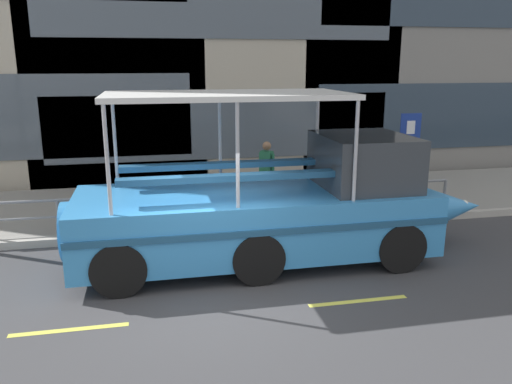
{
  "coord_description": "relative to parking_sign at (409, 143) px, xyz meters",
  "views": [
    {
      "loc": [
        -1.03,
        -8.53,
        4.06
      ],
      "look_at": [
        1.19,
        2.02,
        1.3
      ],
      "focal_mm": 35.82,
      "sensor_mm": 36.0,
      "label": 1
    }
  ],
  "objects": [
    {
      "name": "parking_sign",
      "position": [
        0.0,
        0.0,
        0.0
      ],
      "size": [
        0.6,
        0.12,
        2.52
      ],
      "color": "#4C4F54",
      "rests_on": "sidewalk"
    },
    {
      "name": "ground_plane",
      "position": [
        -5.96,
        -4.22,
        -1.9
      ],
      "size": [
        120.0,
        120.0,
        0.0
      ],
      "primitive_type": "plane",
      "color": "#3D3D3F"
    },
    {
      "name": "lane_centreline",
      "position": [
        -5.96,
        -5.14,
        -1.89
      ],
      "size": [
        25.8,
        0.12,
        0.01
      ],
      "color": "#DBD64C",
      "rests_on": "ground_plane"
    },
    {
      "name": "pedestrian_near_bow",
      "position": [
        -1.57,
        0.08,
        -0.75
      ],
      "size": [
        0.23,
        0.46,
        1.61
      ],
      "color": "#1E2338",
      "rests_on": "sidewalk"
    },
    {
      "name": "duck_tour_boat",
      "position": [
        -4.42,
        -2.88,
        -0.78
      ],
      "size": [
        9.0,
        2.63,
        3.48
      ],
      "color": "#388CD1",
      "rests_on": "ground_plane"
    },
    {
      "name": "curb_edge",
      "position": [
        -5.96,
        -1.11,
        -1.81
      ],
      "size": [
        32.0,
        0.18,
        0.18
      ],
      "primitive_type": "cube",
      "color": "#B2ADA3",
      "rests_on": "ground_plane"
    },
    {
      "name": "sidewalk",
      "position": [
        -5.96,
        1.38,
        -1.81
      ],
      "size": [
        32.0,
        4.8,
        0.18
      ],
      "primitive_type": "cube",
      "color": "gray",
      "rests_on": "ground_plane"
    },
    {
      "name": "pedestrian_mid_left",
      "position": [
        -3.83,
        0.8,
        -0.66
      ],
      "size": [
        0.37,
        0.4,
        1.75
      ],
      "color": "#1E2338",
      "rests_on": "sidewalk"
    },
    {
      "name": "curb_guardrail",
      "position": [
        -5.02,
        -0.77,
        -1.16
      ],
      "size": [
        11.6,
        0.09,
        0.83
      ],
      "color": "gray",
      "rests_on": "sidewalk"
    }
  ]
}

